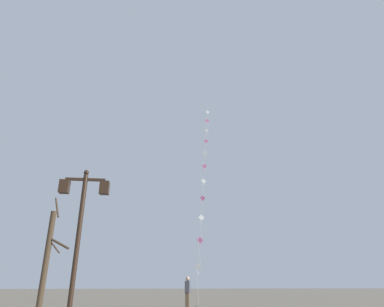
{
  "coord_description": "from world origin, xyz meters",
  "views": [
    {
      "loc": [
        -0.7,
        -2.32,
        1.33
      ],
      "look_at": [
        1.57,
        17.36,
        9.22
      ],
      "focal_mm": 30.65,
      "sensor_mm": 36.0,
      "label": 1
    }
  ],
  "objects": [
    {
      "name": "kite_flyer",
      "position": [
        1.27,
        16.91,
        0.9
      ],
      "size": [
        0.33,
        0.63,
        1.71
      ],
      "rotation": [
        0.0,
        0.0,
        1.29
      ],
      "color": "brown",
      "rests_on": "ground_plane"
    },
    {
      "name": "bare_tree",
      "position": [
        -6.1,
        16.1,
        2.61
      ],
      "size": [
        1.31,
        1.43,
        5.74
      ],
      "color": "#423323",
      "rests_on": "ground_plane"
    },
    {
      "name": "kite_train",
      "position": [
        3.47,
        24.58,
        10.41
      ],
      "size": [
        3.37,
        13.2,
        20.16
      ],
      "color": "brown",
      "rests_on": "ground_plane"
    },
    {
      "name": "twin_lantern_lamp_post",
      "position": [
        -2.88,
        7.79,
        3.24
      ],
      "size": [
        1.49,
        0.28,
        4.67
      ],
      "color": "black",
      "rests_on": "ground_plane"
    },
    {
      "name": "ground_plane",
      "position": [
        0.0,
        20.0,
        0.0
      ],
      "size": [
        160.0,
        160.0,
        0.0
      ],
      "primitive_type": "plane",
      "color": "#756B5B"
    }
  ]
}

